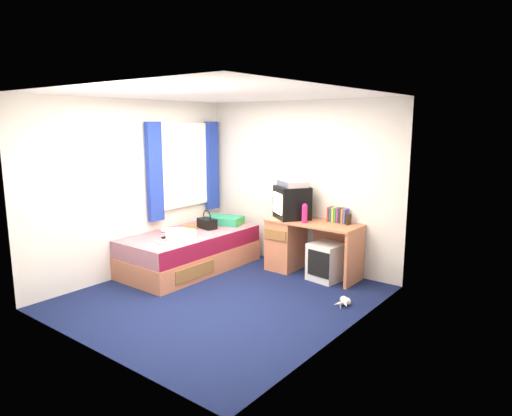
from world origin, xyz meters
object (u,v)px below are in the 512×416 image
Objects in this scene: picture_frame at (349,219)px; magazine at (189,228)px; storage_cube at (326,262)px; handbag at (207,223)px; white_heels at (343,303)px; desk at (297,243)px; water_bottle at (169,230)px; vcr at (292,183)px; colour_swatch_fan at (160,243)px; pink_water_bottle at (305,214)px; remote_control at (167,237)px; pillow at (224,220)px; aerosol_can at (310,214)px; crt_tv at (292,202)px; bed at (190,251)px; towel at (181,234)px.

magazine is at bearing -158.31° from picture_frame.
picture_frame is at bearing 55.38° from storage_cube.
handbag is 1.21× the size of white_heels.
desk is 1.83m from water_bottle.
vcr reaches higher than colour_swatch_fan.
pink_water_bottle is 1.47× the size of remote_control.
aerosol_can is (1.39, 0.22, 0.24)m from pillow.
vcr is (-0.63, 0.10, 1.00)m from storage_cube.
crt_tv is at bearing 29.07° from magazine.
bed is at bearing 89.91° from remote_control.
handbag is at bearing -161.13° from picture_frame.
storage_cube is at bearing -10.20° from desk.
bed is 8.53× the size of pink_water_bottle.
storage_cube is 2.28× the size of colour_swatch_fan.
pink_water_bottle is (-0.32, -0.05, 0.62)m from storage_cube.
desk is at bearing 54.16° from colour_swatch_fan.
picture_frame reaches higher than white_heels.
picture_frame reaches higher than storage_cube.
storage_cube is 0.97m from crt_tv.
handbag reaches higher than colour_swatch_fan.
crt_tv is 2.65× the size of pink_water_bottle.
vcr reaches higher than desk.
storage_cube is 1.56× the size of towel.
pink_water_bottle is 1.07× the size of colour_swatch_fan.
aerosol_can is at bearing -172.15° from picture_frame.
magazine is at bearing -154.28° from storage_cube.
pink_water_bottle is 0.20m from aerosol_can.
aerosol_can is 0.56× the size of handbag.
water_bottle is at bearing -109.67° from vcr.
towel is at bearing -133.49° from desk.
crt_tv is 3.10× the size of water_bottle.
remote_control is at bearing -93.16° from pillow.
handbag is at bearing -157.97° from storage_cube.
aerosol_can reaches higher than handbag.
aerosol_can is (1.42, 0.93, 0.57)m from bed.
desk is 2.59× the size of storage_cube.
magazine reaches higher than storage_cube.
storage_cube is at bearing 38.38° from remote_control.
towel is at bearing -69.26° from handbag.
pillow is 2.72× the size of water_bottle.
remote_control is at bearing 121.99° from colour_swatch_fan.
colour_swatch_fan is 1.38× the size of remote_control.
pink_water_bottle is 0.84× the size of magazine.
desk reaches higher than towel.
colour_swatch_fan is at bearing -90.23° from towel.
towel is 2.02× the size of remote_control.
storage_cube is 2.26m from water_bottle.
vcr is at bearing 29.14° from magazine.
remote_control reaches higher than storage_cube.
magazine is at bearing -160.07° from pink_water_bottle.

